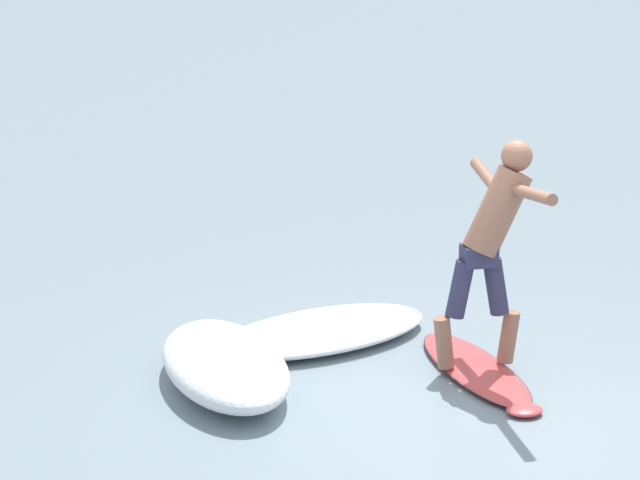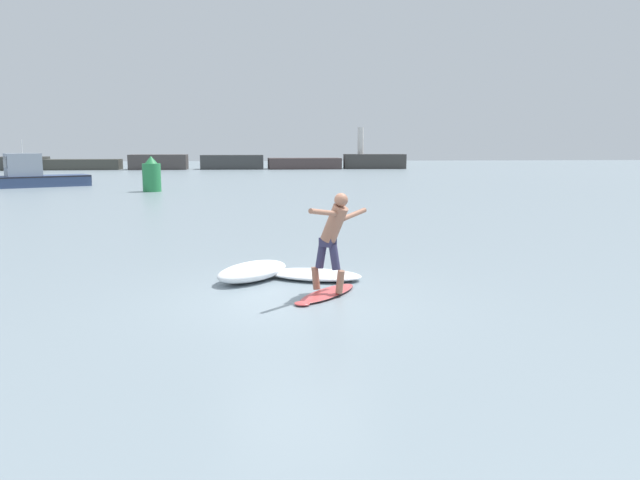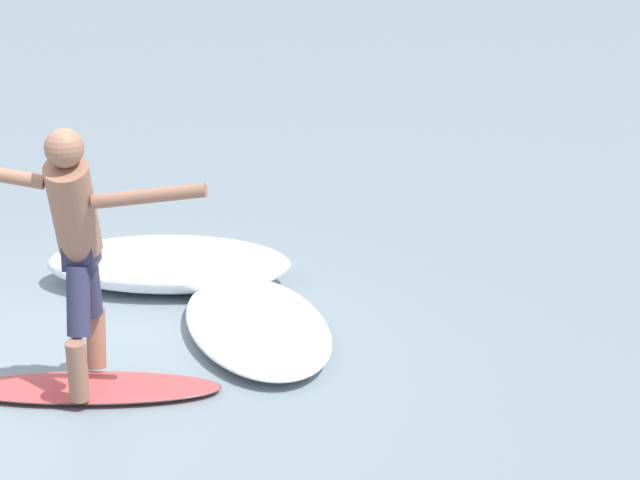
% 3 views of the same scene
% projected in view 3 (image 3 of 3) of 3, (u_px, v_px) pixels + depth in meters
% --- Properties ---
extents(ground_plane, '(200.00, 200.00, 0.00)m').
position_uv_depth(ground_plane, '(20.00, 374.00, 10.19)').
color(ground_plane, gray).
extents(surfboard, '(1.44, 1.74, 0.21)m').
position_uv_depth(surfboard, '(84.00, 388.00, 9.89)').
color(surfboard, '#D84847').
rests_on(surfboard, ground).
extents(surfer, '(1.20, 1.34, 1.80)m').
position_uv_depth(surfer, '(76.00, 234.00, 9.41)').
color(surfer, '#99654E').
rests_on(surfer, surfboard).
extents(wave_foam_at_tail, '(1.89, 2.04, 0.36)m').
position_uv_depth(wave_foam_at_tail, '(169.00, 264.00, 11.68)').
color(wave_foam_at_tail, white).
rests_on(wave_foam_at_tail, ground).
extents(wave_foam_at_nose, '(2.18, 1.64, 0.18)m').
position_uv_depth(wave_foam_at_nose, '(257.00, 326.00, 10.75)').
color(wave_foam_at_nose, white).
rests_on(wave_foam_at_nose, ground).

